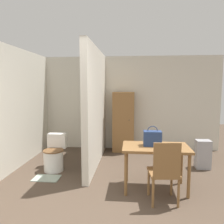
{
  "coord_description": "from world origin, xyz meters",
  "views": [
    {
      "loc": [
        0.28,
        -2.21,
        1.69
      ],
      "look_at": [
        -0.07,
        1.61,
        1.25
      ],
      "focal_mm": 35.0,
      "sensor_mm": 36.0,
      "label": 1
    }
  ],
  "objects_px": {
    "space_heater": "(203,154)",
    "dining_table": "(156,152)",
    "wooden_chair": "(165,170)",
    "handbag": "(152,138)",
    "wooden_cabinet": "(123,122)",
    "toilet": "(55,155)"
  },
  "relations": [
    {
      "from": "space_heater",
      "to": "dining_table",
      "type": "bearing_deg",
      "value": -136.07
    },
    {
      "from": "wooden_chair",
      "to": "space_heater",
      "type": "height_order",
      "value": "wooden_chair"
    },
    {
      "from": "dining_table",
      "to": "handbag",
      "type": "xyz_separation_m",
      "value": [
        -0.05,
        0.03,
        0.22
      ]
    },
    {
      "from": "handbag",
      "to": "space_heater",
      "type": "xyz_separation_m",
      "value": [
        1.14,
        1.02,
        -0.56
      ]
    },
    {
      "from": "wooden_chair",
      "to": "wooden_cabinet",
      "type": "distance_m",
      "value": 2.71
    },
    {
      "from": "handbag",
      "to": "space_heater",
      "type": "bearing_deg",
      "value": 41.76
    },
    {
      "from": "handbag",
      "to": "space_heater",
      "type": "height_order",
      "value": "handbag"
    },
    {
      "from": "dining_table",
      "to": "toilet",
      "type": "distance_m",
      "value": 2.11
    },
    {
      "from": "dining_table",
      "to": "wooden_chair",
      "type": "distance_m",
      "value": 0.48
    },
    {
      "from": "wooden_chair",
      "to": "handbag",
      "type": "height_order",
      "value": "handbag"
    },
    {
      "from": "wooden_chair",
      "to": "space_heater",
      "type": "bearing_deg",
      "value": 50.61
    },
    {
      "from": "dining_table",
      "to": "wooden_cabinet",
      "type": "height_order",
      "value": "wooden_cabinet"
    },
    {
      "from": "wooden_chair",
      "to": "space_heater",
      "type": "distance_m",
      "value": 1.82
    },
    {
      "from": "handbag",
      "to": "space_heater",
      "type": "distance_m",
      "value": 1.63
    },
    {
      "from": "dining_table",
      "to": "wooden_chair",
      "type": "relative_size",
      "value": 1.15
    },
    {
      "from": "handbag",
      "to": "wooden_cabinet",
      "type": "relative_size",
      "value": 0.21
    },
    {
      "from": "wooden_cabinet",
      "to": "dining_table",
      "type": "bearing_deg",
      "value": -74.08
    },
    {
      "from": "toilet",
      "to": "handbag",
      "type": "relative_size",
      "value": 2.17
    },
    {
      "from": "toilet",
      "to": "wooden_cabinet",
      "type": "distance_m",
      "value": 2.04
    },
    {
      "from": "space_heater",
      "to": "wooden_cabinet",
      "type": "bearing_deg",
      "value": 147.07
    },
    {
      "from": "dining_table",
      "to": "wooden_chair",
      "type": "bearing_deg",
      "value": -79.85
    },
    {
      "from": "handbag",
      "to": "space_heater",
      "type": "relative_size",
      "value": 0.55
    }
  ]
}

